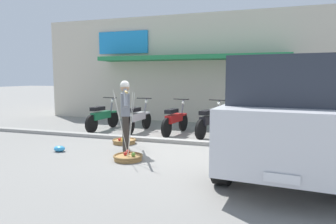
{
  "coord_description": "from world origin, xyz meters",
  "views": [
    {
      "loc": [
        2.65,
        -7.07,
        1.77
      ],
      "look_at": [
        0.1,
        0.6,
        0.85
      ],
      "focal_mm": 32.61,
      "sensor_mm": 36.0,
      "label": 1
    }
  ],
  "objects": [
    {
      "name": "motorcycle_end_of_row",
      "position": [
        0.99,
        1.92,
        0.45
      ],
      "size": [
        0.66,
        1.78,
        1.09
      ],
      "color": "black",
      "rests_on": "ground"
    },
    {
      "name": "fruit_vendor",
      "position": [
        -0.59,
        -0.54,
        0.98
      ],
      "size": [
        0.86,
        1.5,
        1.7
      ],
      "color": "#2D2823",
      "rests_on": "ground"
    },
    {
      "name": "motorcycle_second_in_row",
      "position": [
        -1.37,
        1.93,
        0.45
      ],
      "size": [
        0.54,
        1.82,
        1.09
      ],
      "color": "black",
      "rests_on": "ground"
    },
    {
      "name": "plastic_litter_bag",
      "position": [
        -2.08,
        -1.1,
        0.07
      ],
      "size": [
        0.28,
        0.22,
        0.14
      ],
      "primitive_type": "ellipsoid",
      "color": "#3393D1",
      "rests_on": "ground"
    },
    {
      "name": "fruit_basket_left_side",
      "position": [
        -1.0,
        0.19,
        0.08
      ],
      "size": [
        0.64,
        0.64,
        1.45
      ],
      "color": "#9E7542",
      "rests_on": "ground"
    },
    {
      "name": "wooden_crate",
      "position": [
        1.49,
        2.53,
        0.16
      ],
      "size": [
        0.44,
        0.36,
        0.32
      ],
      "primitive_type": "cube",
      "color": "olive",
      "rests_on": "ground"
    },
    {
      "name": "sidewalk_curb",
      "position": [
        0.0,
        0.7,
        0.05
      ],
      "size": [
        20.0,
        0.24,
        0.1
      ],
      "primitive_type": "cube",
      "color": "gray",
      "rests_on": "ground"
    },
    {
      "name": "motorcycle_nearest_shop",
      "position": [
        -2.65,
        1.87,
        0.45
      ],
      "size": [
        0.54,
        1.82,
        1.09
      ],
      "color": "black",
      "rests_on": "ground"
    },
    {
      "name": "fruit_basket_right_side",
      "position": [
        -0.18,
        -1.28,
        0.07
      ],
      "size": [
        0.64,
        0.64,
        1.45
      ],
      "color": "#9E7542",
      "rests_on": "ground"
    },
    {
      "name": "ground_plane",
      "position": [
        0.0,
        0.0,
        0.0
      ],
      "size": [
        90.0,
        90.0,
        0.0
      ],
      "primitive_type": "plane",
      "color": "gray"
    },
    {
      "name": "storefront_building",
      "position": [
        -0.22,
        7.05,
        2.1
      ],
      "size": [
        13.0,
        6.0,
        4.2
      ],
      "color": "beige",
      "rests_on": "ground"
    },
    {
      "name": "motorcycle_third_in_row",
      "position": [
        -0.11,
        1.92,
        0.45
      ],
      "size": [
        0.54,
        1.81,
        1.09
      ],
      "color": "black",
      "rests_on": "ground"
    },
    {
      "name": "parked_truck",
      "position": [
        3.03,
        -0.87,
        1.03
      ],
      "size": [
        2.46,
        4.84,
        2.1
      ],
      "color": "silver",
      "rests_on": "ground"
    }
  ]
}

